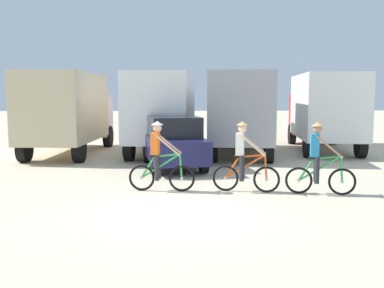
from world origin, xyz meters
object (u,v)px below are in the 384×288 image
cyclist_cowboy_hat (244,159)px  cyclist_near_camera (318,161)px  box_truck_tan_camper (69,110)px  box_truck_grey_hauler (241,110)px  box_truck_avon_van (163,109)px  cyclist_orange_shirt (159,159)px  box_truck_white_box (324,109)px  sedan_parked (173,142)px

cyclist_cowboy_hat → cyclist_near_camera: 1.85m
cyclist_cowboy_hat → box_truck_tan_camper: bearing=128.5°
box_truck_grey_hauler → cyclist_cowboy_hat: size_ratio=3.85×
box_truck_avon_van → cyclist_near_camera: bearing=-64.2°
cyclist_cowboy_hat → box_truck_grey_hauler: bearing=81.7°
box_truck_tan_camper → box_truck_grey_hauler: size_ratio=0.99×
box_truck_tan_camper → box_truck_grey_hauler: bearing=-3.1°
cyclist_orange_shirt → cyclist_near_camera: (3.97, -0.60, 0.00)m
box_truck_white_box → cyclist_cowboy_hat: bearing=-120.8°
box_truck_avon_van → cyclist_orange_shirt: box_truck_avon_van is taller
box_truck_white_box → box_truck_grey_hauler: bearing=-164.6°
box_truck_tan_camper → sedan_parked: (4.30, -3.67, -0.99)m
box_truck_avon_van → box_truck_white_box: bearing=4.3°
box_truck_white_box → cyclist_orange_shirt: 10.84m
box_truck_grey_hauler → box_truck_white_box: 4.04m
box_truck_white_box → sedan_parked: bearing=-147.0°
cyclist_cowboy_hat → cyclist_near_camera: same height
cyclist_cowboy_hat → cyclist_near_camera: bearing=-12.5°
cyclist_orange_shirt → cyclist_near_camera: bearing=-8.6°
box_truck_tan_camper → box_truck_white_box: size_ratio=0.99×
box_truck_tan_camper → cyclist_orange_shirt: box_truck_tan_camper is taller
box_truck_avon_van → box_truck_grey_hauler: size_ratio=0.99×
cyclist_cowboy_hat → box_truck_white_box: bearing=59.2°
box_truck_grey_hauler → box_truck_white_box: bearing=15.4°
box_truck_grey_hauler → cyclist_cowboy_hat: box_truck_grey_hauler is taller
sedan_parked → cyclist_near_camera: cyclist_near_camera is taller
box_truck_avon_van → cyclist_near_camera: (3.96, -8.17, -1.03)m
box_truck_white_box → sedan_parked: (-6.72, -4.36, -0.99)m
box_truck_tan_camper → sedan_parked: size_ratio=1.57×
box_truck_tan_camper → sedan_parked: bearing=-40.5°
box_truck_avon_van → sedan_parked: box_truck_avon_van is taller
box_truck_tan_camper → cyclist_cowboy_hat: size_ratio=3.80×
cyclist_cowboy_hat → cyclist_orange_shirt: bearing=174.7°
box_truck_avon_van → cyclist_cowboy_hat: size_ratio=3.83×
box_truck_grey_hauler → cyclist_orange_shirt: bearing=-114.6°
box_truck_tan_camper → cyclist_near_camera: box_truck_tan_camper is taller
box_truck_avon_van → cyclist_near_camera: size_ratio=3.83×
box_truck_white_box → cyclist_orange_shirt: bearing=-131.3°
box_truck_avon_van → cyclist_near_camera: 9.14m
box_truck_grey_hauler → cyclist_cowboy_hat: bearing=-98.3°
sedan_parked → cyclist_orange_shirt: bearing=-96.0°
box_truck_avon_van → cyclist_cowboy_hat: (2.15, -7.78, -1.03)m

